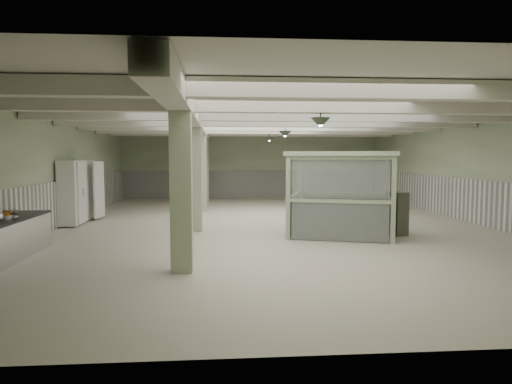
{
  "coord_description": "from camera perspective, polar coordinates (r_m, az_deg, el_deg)",
  "views": [
    {
      "loc": [
        -1.74,
        -15.06,
        2.32
      ],
      "look_at": [
        -0.73,
        -2.35,
        1.3
      ],
      "focal_mm": 32.0,
      "sensor_mm": 36.0,
      "label": 1
    }
  ],
  "objects": [
    {
      "name": "floor",
      "position": [
        15.34,
        2.02,
        -4.13
      ],
      "size": [
        20.0,
        20.0,
        0.0
      ],
      "primitive_type": "plane",
      "color": "beige",
      "rests_on": "ground"
    },
    {
      "name": "ceiling",
      "position": [
        15.22,
        2.06,
        9.4
      ],
      "size": [
        14.0,
        20.0,
        0.02
      ],
      "primitive_type": "cube",
      "color": "beige",
      "rests_on": "wall_back"
    },
    {
      "name": "wall_back",
      "position": [
        25.13,
        -0.58,
        3.4
      ],
      "size": [
        14.0,
        0.02,
        3.6
      ],
      "primitive_type": "cube",
      "color": "#B0C29B",
      "rests_on": "floor"
    },
    {
      "name": "wall_front",
      "position": [
        5.38,
        14.35,
        -1.15
      ],
      "size": [
        14.0,
        0.02,
        3.6
      ],
      "primitive_type": "cube",
      "color": "#B0C29B",
      "rests_on": "floor"
    },
    {
      "name": "wall_left",
      "position": [
        15.96,
        -23.81,
        2.32
      ],
      "size": [
        0.02,
        20.0,
        3.6
      ],
      "primitive_type": "cube",
      "color": "#B0C29B",
      "rests_on": "floor"
    },
    {
      "name": "wall_right",
      "position": [
        17.42,
        25.59,
        2.42
      ],
      "size": [
        0.02,
        20.0,
        3.6
      ],
      "primitive_type": "cube",
      "color": "#B0C29B",
      "rests_on": "floor"
    },
    {
      "name": "wainscot_left",
      "position": [
        16.02,
        -23.6,
        -1.43
      ],
      "size": [
        0.05,
        19.9,
        1.5
      ],
      "primitive_type": "cube",
      "color": "white",
      "rests_on": "floor"
    },
    {
      "name": "wainscot_right",
      "position": [
        17.47,
        25.4,
        -1.02
      ],
      "size": [
        0.05,
        19.9,
        1.5
      ],
      "primitive_type": "cube",
      "color": "white",
      "rests_on": "floor"
    },
    {
      "name": "wainscot_back",
      "position": [
        25.15,
        -0.57,
        1.0
      ],
      "size": [
        13.9,
        0.05,
        1.5
      ],
      "primitive_type": "cube",
      "color": "white",
      "rests_on": "floor"
    },
    {
      "name": "girder",
      "position": [
        15.12,
        -7.51,
        8.56
      ],
      "size": [
        0.45,
        19.9,
        0.4
      ],
      "primitive_type": "cube",
      "color": "silver",
      "rests_on": "ceiling"
    },
    {
      "name": "beam_a",
      "position": [
        7.84,
        8.53,
        12.58
      ],
      "size": [
        13.9,
        0.35,
        0.32
      ],
      "primitive_type": "cube",
      "color": "silver",
      "rests_on": "ceiling"
    },
    {
      "name": "beam_b",
      "position": [
        10.27,
        5.32,
        10.7
      ],
      "size": [
        13.9,
        0.35,
        0.32
      ],
      "primitive_type": "cube",
      "color": "silver",
      "rests_on": "ceiling"
    },
    {
      "name": "beam_c",
      "position": [
        12.73,
        3.37,
        9.52
      ],
      "size": [
        13.9,
        0.35,
        0.32
      ],
      "primitive_type": "cube",
      "color": "silver",
      "rests_on": "ceiling"
    },
    {
      "name": "beam_d",
      "position": [
        15.2,
        2.06,
        8.72
      ],
      "size": [
        13.9,
        0.35,
        0.32
      ],
      "primitive_type": "cube",
      "color": "silver",
      "rests_on": "ceiling"
    },
    {
      "name": "beam_e",
      "position": [
        17.68,
        1.12,
        8.15
      ],
      "size": [
        13.9,
        0.35,
        0.32
      ],
      "primitive_type": "cube",
      "color": "silver",
      "rests_on": "ceiling"
    },
    {
      "name": "beam_f",
      "position": [
        20.17,
        0.41,
        7.71
      ],
      "size": [
        13.9,
        0.35,
        0.32
      ],
      "primitive_type": "cube",
      "color": "silver",
      "rests_on": "ceiling"
    },
    {
      "name": "beam_g",
      "position": [
        22.65,
        -0.14,
        7.37
      ],
      "size": [
        13.9,
        0.35,
        0.32
      ],
      "primitive_type": "cube",
      "color": "silver",
      "rests_on": "ceiling"
    },
    {
      "name": "column_a",
      "position": [
        9.11,
        -9.34,
        1.23
      ],
      "size": [
        0.42,
        0.42,
        3.6
      ],
      "primitive_type": "cube",
      "color": "#A5B592",
      "rests_on": "floor"
    },
    {
      "name": "column_b",
      "position": [
        14.09,
        -7.65,
        2.42
      ],
      "size": [
        0.42,
        0.42,
        3.6
      ],
      "primitive_type": "cube",
      "color": "#A5B592",
      "rests_on": "floor"
    },
    {
      "name": "column_c",
      "position": [
        19.08,
        -6.84,
        2.99
      ],
      "size": [
        0.42,
        0.42,
        3.6
      ],
      "primitive_type": "cube",
      "color": "#A5B592",
      "rests_on": "floor"
    },
    {
      "name": "column_d",
      "position": [
        23.08,
        -6.45,
        3.26
      ],
      "size": [
        0.42,
        0.42,
        3.6
      ],
      "primitive_type": "cube",
      "color": "#A5B592",
      "rests_on": "floor"
    },
    {
      "name": "pendant_front",
      "position": [
        10.33,
        8.07,
        8.58
      ],
      "size": [
        0.44,
        0.44,
        0.22
      ],
      "primitive_type": "cone",
      "rotation": [
        3.14,
        0.0,
        0.0
      ],
      "color": "#2F3F2F",
      "rests_on": "ceiling"
    },
    {
      "name": "pendant_mid",
      "position": [
        15.74,
        3.66,
        7.23
      ],
      "size": [
        0.44,
        0.44,
        0.22
      ],
      "primitive_type": "cone",
      "rotation": [
        3.14,
        0.0,
        0.0
      ],
      "color": "#2F3F2F",
      "rests_on": "ceiling"
    },
    {
      "name": "pendant_back",
      "position": [
        20.7,
        1.68,
        6.6
      ],
      "size": [
        0.44,
        0.44,
        0.22
      ],
      "primitive_type": "cone",
      "rotation": [
        3.14,
        0.0,
        0.0
      ],
      "color": "#2F3F2F",
      "rests_on": "ceiling"
    },
    {
      "name": "veg_colander",
      "position": [
        11.67,
        -28.41,
        -2.52
      ],
      "size": [
        0.5,
        0.5,
        0.18
      ],
      "primitive_type": null,
      "rotation": [
        0.0,
        0.0,
        0.29
      ],
      "color": "#47474C",
      "rests_on": "prep_counter"
    },
    {
      "name": "orange_bowl",
      "position": [
        11.51,
        -28.85,
        -2.85
      ],
      "size": [
        0.28,
        0.28,
        0.09
      ],
      "primitive_type": "cylinder",
      "rotation": [
        0.0,
        0.0,
        -0.09
      ],
      "color": "#B2B2B7",
      "rests_on": "prep_counter"
    },
    {
      "name": "walkin_cooler",
      "position": [
        16.84,
        -21.4,
        -0.03
      ],
      "size": [
        0.82,
        2.31,
        2.12
      ],
      "color": "white",
      "rests_on": "floor"
    },
    {
      "name": "guard_booth",
      "position": [
        13.52,
        10.64,
        1.74
      ],
      "size": [
        3.65,
        3.35,
        2.43
      ],
      "rotation": [
        0.0,
        0.0,
        -0.3
      ],
      "color": "#A2B692",
      "rests_on": "floor"
    },
    {
      "name": "filing_cabinet",
      "position": [
        13.94,
        17.2,
        -2.59
      ],
      "size": [
        0.55,
        0.67,
        1.26
      ],
      "primitive_type": "cube",
      "rotation": [
        0.0,
        0.0,
        0.28
      ],
      "color": "#57594A",
      "rests_on": "floor"
    }
  ]
}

